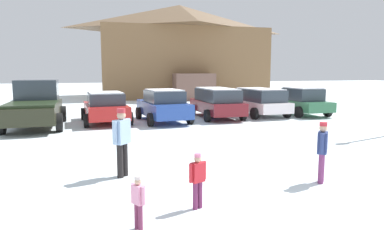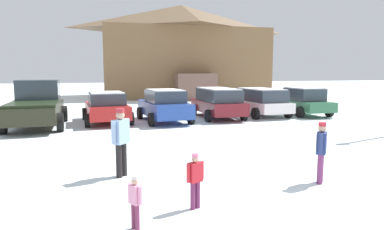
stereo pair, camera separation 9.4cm
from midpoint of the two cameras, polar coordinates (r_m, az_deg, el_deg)
ski_lodge at (r=36.53m, az=-2.14°, el=10.68°), size 17.08×12.55×9.41m
parked_red_sedan at (r=17.68m, az=-14.39°, el=1.32°), size 2.39×4.38×1.55m
parked_blue_hatchback at (r=17.51m, az=-4.96°, el=1.61°), size 2.39×4.41×1.66m
parked_maroon_van at (r=18.95m, az=3.98°, el=2.21°), size 2.30×4.60×1.66m
parked_white_suv at (r=20.13m, az=11.08°, el=2.30°), size 2.35×4.15×1.60m
parked_green_coupe at (r=21.35m, az=17.58°, el=2.25°), size 2.21×4.37×1.63m
pickup_truck at (r=17.48m, az=-24.72°, el=1.48°), size 2.48×5.37×2.15m
skier_teen_in_navy_coat at (r=8.35m, az=20.59°, el=-5.29°), size 0.38×0.41×1.41m
skier_adult_in_blue_parka at (r=8.41m, az=-11.92°, el=-3.85°), size 0.47×0.47×1.67m
skier_child_in_pink_snowsuit at (r=5.69m, az=-9.43°, el=-13.76°), size 0.21×0.30×0.89m
skier_child_in_red_jacket at (r=6.42m, az=0.52°, el=-10.41°), size 0.37×0.23×1.05m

